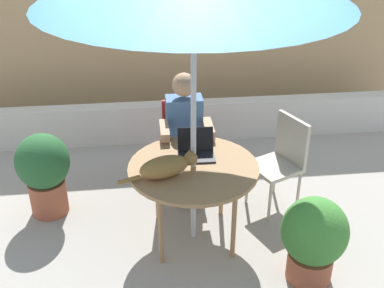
% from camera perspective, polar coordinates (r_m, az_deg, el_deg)
% --- Properties ---
extents(ground_plane, '(14.00, 14.00, 0.00)m').
position_cam_1_polar(ground_plane, '(4.27, 0.15, -10.93)').
color(ground_plane, gray).
extents(fence_back, '(5.93, 0.08, 1.92)m').
position_cam_1_polar(fence_back, '(6.09, -2.62, 11.91)').
color(fence_back, tan).
rests_on(fence_back, ground).
extents(planter_wall_low, '(5.33, 0.20, 0.47)m').
position_cam_1_polar(planter_wall_low, '(5.69, -1.94, 2.75)').
color(planter_wall_low, beige).
rests_on(planter_wall_low, ground).
extents(patio_table, '(1.07, 1.07, 0.72)m').
position_cam_1_polar(patio_table, '(3.88, 0.16, -3.38)').
color(patio_table, '#9E754C').
rests_on(patio_table, ground).
extents(chair_occupied, '(0.40, 0.40, 0.90)m').
position_cam_1_polar(chair_occupied, '(4.68, -1.02, 0.74)').
color(chair_occupied, maroon).
rests_on(chair_occupied, ground).
extents(chair_empty, '(0.53, 0.53, 0.90)m').
position_cam_1_polar(chair_empty, '(4.45, 10.81, -1.44)').
color(chair_empty, '#B2A899').
rests_on(chair_empty, ground).
extents(person_seated, '(0.48, 0.48, 1.24)m').
position_cam_1_polar(person_seated, '(4.46, -0.85, 1.71)').
color(person_seated, '#4C72A5').
rests_on(person_seated, ground).
extents(laptop, '(0.31, 0.26, 0.21)m').
position_cam_1_polar(laptop, '(3.99, 0.48, -0.44)').
color(laptop, black).
rests_on(laptop, patio_table).
extents(cat, '(0.64, 0.31, 0.17)m').
position_cam_1_polar(cat, '(3.69, -3.00, -2.71)').
color(cat, olive).
rests_on(cat, patio_table).
extents(potted_plant_near_fence, '(0.48, 0.48, 0.81)m').
position_cam_1_polar(potted_plant_near_fence, '(4.50, -17.33, -3.01)').
color(potted_plant_near_fence, '#9E5138').
rests_on(potted_plant_near_fence, ground).
extents(potted_plant_by_chair, '(0.50, 0.50, 0.73)m').
position_cam_1_polar(potted_plant_by_chair, '(3.75, 14.39, -10.81)').
color(potted_plant_by_chair, '#9E5138').
rests_on(potted_plant_by_chair, ground).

